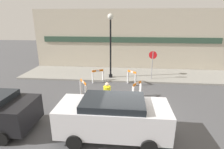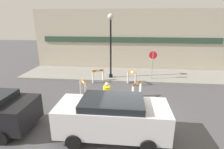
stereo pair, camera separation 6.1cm
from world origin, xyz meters
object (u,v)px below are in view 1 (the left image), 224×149
(person_worker, at_px, (107,96))
(stop_sign, at_px, (153,60))
(streetlamp_post, at_px, (111,38))
(parked_car_1, at_px, (113,116))

(person_worker, bearing_deg, stop_sign, -30.41)
(streetlamp_post, height_order, stop_sign, streetlamp_post)
(streetlamp_post, height_order, parked_car_1, streetlamp_post)
(streetlamp_post, relative_size, person_worker, 3.06)
(streetlamp_post, distance_m, stop_sign, 3.65)
(stop_sign, height_order, parked_car_1, stop_sign)
(parked_car_1, bearing_deg, person_worker, 103.36)
(person_worker, bearing_deg, parked_car_1, -167.68)
(stop_sign, distance_m, parked_car_1, 7.61)
(streetlamp_post, xyz_separation_m, parked_car_1, (0.84, -7.25, -2.32))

